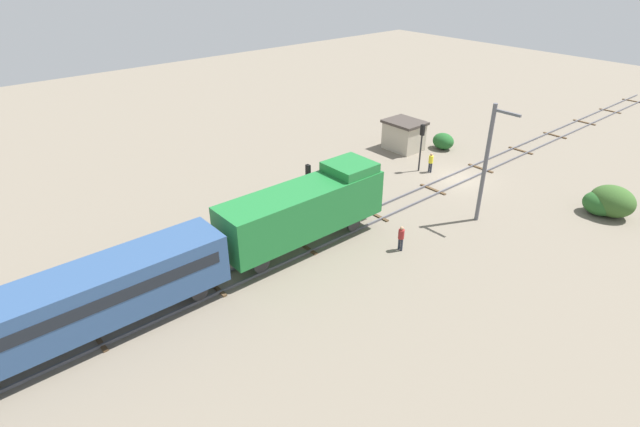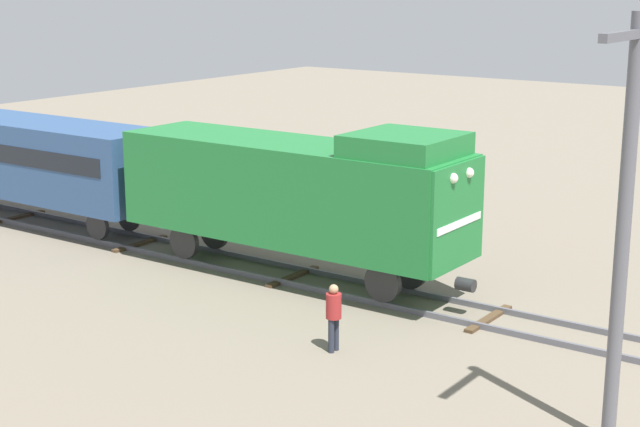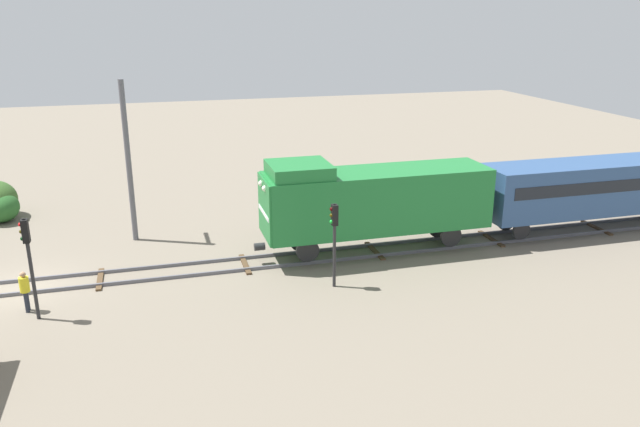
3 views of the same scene
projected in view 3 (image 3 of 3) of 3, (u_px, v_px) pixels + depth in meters
The scene contains 10 objects.
ground_plane at pixel (21, 288), 26.92m from camera, with size 117.06×117.06×0.00m, color #756B5B.
railway_track at pixel (21, 287), 26.90m from camera, with size 2.40×78.04×0.16m.
locomotive at pixel (373, 199), 30.16m from camera, with size 2.90×11.60×4.60m.
passenger_car_leading at pixel (605, 184), 33.62m from camera, with size 2.84×14.00×3.66m.
traffic_signal_near at pixel (28, 251), 23.40m from camera, with size 0.32×0.34×4.07m.
traffic_signal_mid at pixel (334, 230), 26.33m from camera, with size 0.32×0.34×3.72m.
worker_near_track at pixel (25, 288), 24.58m from camera, with size 0.38×0.38×1.70m.
worker_by_signal at pixel (271, 215), 33.48m from camera, with size 0.38×0.38×1.70m.
catenary_mast at pixel (128, 157), 31.42m from camera, with size 1.94×0.28×8.29m.
bush_far at pixel (2, 207), 35.31m from camera, with size 2.29×1.88×1.67m, color #285B26.
Camera 3 is at (27.17, 5.89, 11.39)m, focal length 35.00 mm.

